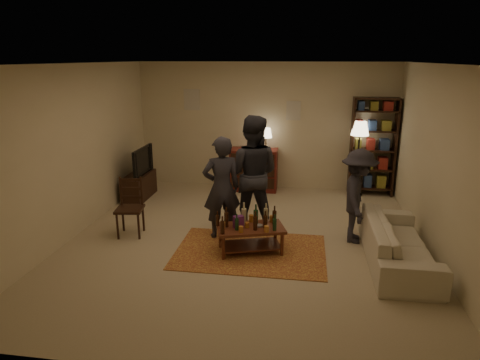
% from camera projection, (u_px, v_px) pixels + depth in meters
% --- Properties ---
extents(floor, '(6.00, 6.00, 0.00)m').
position_uv_depth(floor, '(245.00, 241.00, 6.73)').
color(floor, '#C6B793').
rests_on(floor, ground).
extents(room_shell, '(6.00, 6.00, 6.00)m').
position_uv_depth(room_shell, '(235.00, 104.00, 9.16)').
color(room_shell, beige).
rests_on(room_shell, ground).
extents(rug, '(2.20, 1.50, 0.01)m').
position_uv_depth(rug, '(250.00, 251.00, 6.36)').
color(rug, maroon).
rests_on(rug, ground).
extents(coffee_table, '(1.09, 0.80, 0.74)m').
position_uv_depth(coffee_table, '(250.00, 229.00, 6.26)').
color(coffee_table, brown).
rests_on(coffee_table, ground).
extents(dining_chair, '(0.47, 0.47, 0.96)m').
position_uv_depth(dining_chair, '(130.00, 205.00, 6.88)').
color(dining_chair, black).
rests_on(dining_chair, ground).
extents(tv_stand, '(0.40, 1.00, 1.06)m').
position_uv_depth(tv_stand, '(139.00, 180.00, 8.69)').
color(tv_stand, black).
rests_on(tv_stand, ground).
extents(dresser, '(1.00, 0.50, 1.36)m').
position_uv_depth(dresser, '(254.00, 169.00, 9.21)').
color(dresser, maroon).
rests_on(dresser, ground).
extents(bookshelf, '(0.90, 0.34, 2.02)m').
position_uv_depth(bookshelf, '(373.00, 146.00, 8.76)').
color(bookshelf, black).
rests_on(bookshelf, ground).
extents(floor_lamp, '(0.36, 0.36, 1.55)m').
position_uv_depth(floor_lamp, '(360.00, 134.00, 8.61)').
color(floor_lamp, black).
rests_on(floor_lamp, ground).
extents(sofa, '(0.81, 2.08, 0.61)m').
position_uv_depth(sofa, '(398.00, 242.00, 5.95)').
color(sofa, beige).
rests_on(sofa, ground).
extents(person_left, '(0.70, 0.59, 1.64)m').
position_uv_depth(person_left, '(222.00, 188.00, 6.68)').
color(person_left, '#27272F').
rests_on(person_left, ground).
extents(person_right, '(0.98, 0.80, 1.91)m').
position_uv_depth(person_right, '(252.00, 174.00, 6.98)').
color(person_right, '#282A31').
rests_on(person_right, ground).
extents(person_by_sofa, '(0.63, 0.99, 1.47)m').
position_uv_depth(person_by_sofa, '(358.00, 196.00, 6.55)').
color(person_by_sofa, '#28272F').
rests_on(person_by_sofa, ground).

